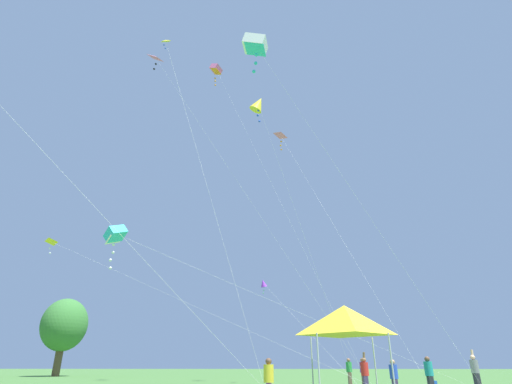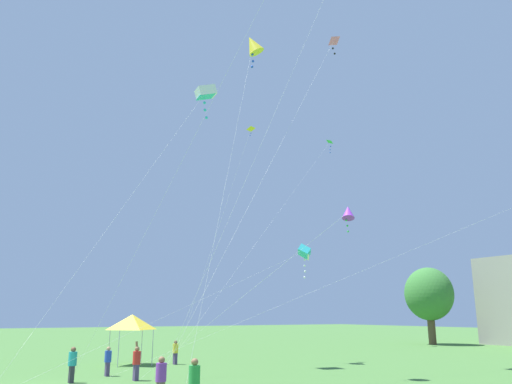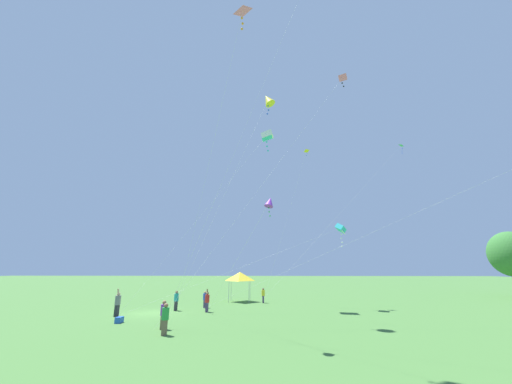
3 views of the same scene
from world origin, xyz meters
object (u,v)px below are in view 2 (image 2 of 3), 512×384
(person_teal_shirt, at_px, (72,363))
(kite_cyan_box_4, at_px, (304,252))
(kite_pink_delta_5, at_px, (333,42))
(person_blue_shirt, at_px, (108,360))
(person_yellow_shirt, at_px, (175,351))
(person_purple_shirt, at_px, (161,378))
(kite_green_delta_2, at_px, (329,143))
(kite_white_box_9, at_px, (206,93))
(kite_yellow_delta_6, at_px, (249,135))
(festival_tent, at_px, (132,322))
(kite_yellow_diamond_3, at_px, (253,45))
(kite_purple_diamond_7, at_px, (347,213))
(person_red_shirt, at_px, (136,361))
(person_green_shirt, at_px, (194,382))

(person_teal_shirt, distance_m, kite_cyan_box_4, 17.30)
(person_teal_shirt, relative_size, kite_pink_delta_5, 0.07)
(person_blue_shirt, height_order, kite_pink_delta_5, kite_pink_delta_5)
(person_yellow_shirt, relative_size, person_purple_shirt, 0.90)
(kite_green_delta_2, relative_size, kite_white_box_9, 1.21)
(kite_yellow_delta_6, bearing_deg, person_purple_shirt, -40.62)
(festival_tent, bearing_deg, kite_pink_delta_5, 51.29)
(person_yellow_shirt, relative_size, kite_yellow_diamond_3, 0.08)
(person_blue_shirt, relative_size, kite_purple_diamond_7, 0.15)
(person_purple_shirt, bearing_deg, kite_pink_delta_5, 56.33)
(festival_tent, distance_m, person_purple_shirt, 15.71)
(person_blue_shirt, relative_size, kite_cyan_box_4, 0.08)
(kite_white_box_9, bearing_deg, person_red_shirt, -51.31)
(festival_tent, relative_size, person_yellow_shirt, 2.11)
(festival_tent, bearing_deg, person_blue_shirt, -28.27)
(kite_green_delta_2, height_order, kite_pink_delta_5, kite_green_delta_2)
(person_yellow_shirt, xyz_separation_m, kite_yellow_delta_6, (0.61, 5.27, 16.18))
(festival_tent, height_order, kite_white_box_9, kite_white_box_9)
(person_teal_shirt, relative_size, kite_purple_diamond_7, 0.16)
(festival_tent, relative_size, kite_white_box_9, 0.17)
(person_green_shirt, distance_m, kite_pink_delta_5, 26.89)
(kite_pink_delta_5, bearing_deg, person_teal_shirt, -95.46)
(person_yellow_shirt, distance_m, kite_yellow_diamond_3, 20.62)
(kite_purple_diamond_7, xyz_separation_m, kite_white_box_9, (-14.68, 0.05, 11.37))
(person_green_shirt, distance_m, kite_white_box_9, 23.00)
(festival_tent, bearing_deg, kite_green_delta_2, 109.51)
(person_yellow_shirt, bearing_deg, person_teal_shirt, -167.13)
(kite_yellow_diamond_3, bearing_deg, kite_pink_delta_5, 100.97)
(person_blue_shirt, bearing_deg, kite_yellow_delta_6, -136.19)
(person_blue_shirt, bearing_deg, person_yellow_shirt, -117.65)
(person_teal_shirt, height_order, kite_white_box_9, kite_white_box_9)
(kite_cyan_box_4, relative_size, kite_yellow_delta_6, 1.14)
(person_yellow_shirt, xyz_separation_m, person_red_shirt, (6.84, -4.86, 0.10))
(kite_pink_delta_5, distance_m, kite_white_box_9, 9.99)
(person_teal_shirt, height_order, kite_green_delta_2, kite_green_delta_2)
(kite_yellow_delta_6, bearing_deg, kite_yellow_diamond_3, -28.54)
(person_purple_shirt, height_order, kite_pink_delta_5, kite_pink_delta_5)
(kite_cyan_box_4, xyz_separation_m, kite_white_box_9, (-1.47, -7.38, 11.21))
(person_teal_shirt, distance_m, kite_yellow_diamond_3, 20.51)
(person_yellow_shirt, bearing_deg, person_purple_shirt, -138.79)
(person_green_shirt, height_order, kite_cyan_box_4, kite_cyan_box_4)
(person_green_shirt, bearing_deg, kite_pink_delta_5, 112.21)
(kite_yellow_diamond_3, xyz_separation_m, kite_yellow_delta_6, (-8.48, 4.61, -2.32))
(person_teal_shirt, relative_size, kite_yellow_delta_6, 0.10)
(person_green_shirt, bearing_deg, person_yellow_shirt, 152.59)
(kite_cyan_box_4, xyz_separation_m, kite_yellow_delta_6, (-3.32, -2.71, 9.44))
(festival_tent, height_order, person_yellow_shirt, festival_tent)
(kite_yellow_diamond_3, xyz_separation_m, kite_purple_diamond_7, (8.05, -0.10, -11.92))
(kite_white_box_9, bearing_deg, kite_yellow_delta_6, 111.63)
(person_teal_shirt, bearing_deg, person_red_shirt, -164.19)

